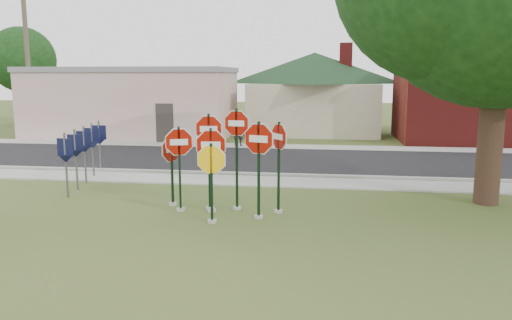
# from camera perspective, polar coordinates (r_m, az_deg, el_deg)

# --- Properties ---
(ground) EXTENTS (120.00, 120.00, 0.00)m
(ground) POSITION_cam_1_polar(r_m,az_deg,el_deg) (12.39, -5.55, -7.77)
(ground) COLOR #34491B
(ground) RESTS_ON ground
(sidewalk_near) EXTENTS (60.00, 1.60, 0.06)m
(sidewalk_near) POSITION_cam_1_polar(r_m,az_deg,el_deg) (17.60, -1.37, -2.40)
(sidewalk_near) COLOR gray
(sidewalk_near) RESTS_ON ground
(road) EXTENTS (60.00, 7.00, 0.04)m
(road) POSITION_cam_1_polar(r_m,az_deg,el_deg) (21.98, 0.53, -0.02)
(road) COLOR black
(road) RESTS_ON ground
(sidewalk_far) EXTENTS (60.00, 1.60, 0.06)m
(sidewalk_far) POSITION_cam_1_polar(r_m,az_deg,el_deg) (26.20, 1.75, 1.56)
(sidewalk_far) COLOR gray
(sidewalk_far) RESTS_ON ground
(curb) EXTENTS (60.00, 0.20, 0.14)m
(curb) POSITION_cam_1_polar(r_m,az_deg,el_deg) (18.56, -0.87, -1.65)
(curb) COLOR gray
(curb) RESTS_ON ground
(stop_sign_center) EXTENTS (1.13, 0.24, 2.43)m
(stop_sign_center) POSITION_cam_1_polar(r_m,az_deg,el_deg) (13.52, -5.15, 0.24)
(stop_sign_center) COLOR #9C9A92
(stop_sign_center) RESTS_ON ground
(stop_sign_yellow) EXTENTS (1.02, 0.24, 2.13)m
(stop_sign_yellow) POSITION_cam_1_polar(r_m,az_deg,el_deg) (12.53, -5.11, -1.61)
(stop_sign_yellow) COLOR #9C9A92
(stop_sign_yellow) RESTS_ON ground
(stop_sign_left) EXTENTS (1.00, 0.32, 2.45)m
(stop_sign_left) POSITION_cam_1_polar(r_m,az_deg,el_deg) (13.69, -8.75, 0.29)
(stop_sign_left) COLOR #9C9A92
(stop_sign_left) RESTS_ON ground
(stop_sign_right) EXTENTS (1.08, 0.34, 2.66)m
(stop_sign_right) POSITION_cam_1_polar(r_m,az_deg,el_deg) (12.80, 0.32, 0.53)
(stop_sign_right) COLOR #9C9A92
(stop_sign_right) RESTS_ON ground
(stop_sign_back_right) EXTENTS (0.97, 0.24, 2.91)m
(stop_sign_back_right) POSITION_cam_1_polar(r_m,az_deg,el_deg) (13.65, -2.22, 1.67)
(stop_sign_back_right) COLOR #9C9A92
(stop_sign_back_right) RESTS_ON ground
(stop_sign_back_left) EXTENTS (1.04, 0.24, 2.78)m
(stop_sign_back_left) POSITION_cam_1_polar(r_m,az_deg,el_deg) (13.70, -5.39, 1.38)
(stop_sign_back_left) COLOR #9C9A92
(stop_sign_back_left) RESTS_ON ground
(stop_sign_far_right) EXTENTS (0.61, 0.78, 2.58)m
(stop_sign_far_right) POSITION_cam_1_polar(r_m,az_deg,el_deg) (13.36, 2.62, 0.50)
(stop_sign_far_right) COLOR #9C9A92
(stop_sign_far_right) RESTS_ON ground
(stop_sign_far_left) EXTENTS (0.45, 0.96, 2.17)m
(stop_sign_far_left) POSITION_cam_1_polar(r_m,az_deg,el_deg) (14.40, -9.60, -0.09)
(stop_sign_far_left) COLOR #9C9A92
(stop_sign_far_left) RESTS_ON ground
(route_sign_row) EXTENTS (1.43, 4.63, 2.00)m
(route_sign_row) POSITION_cam_1_polar(r_m,az_deg,el_deg) (18.14, -19.01, 1.26)
(route_sign_row) COLOR #59595E
(route_sign_row) RESTS_ON ground
(building_stucco) EXTENTS (12.20, 6.20, 4.20)m
(building_stucco) POSITION_cam_1_polar(r_m,az_deg,el_deg) (31.80, -13.91, 6.53)
(building_stucco) COLOR beige
(building_stucco) RESTS_ON ground
(building_house) EXTENTS (11.60, 11.60, 6.20)m
(building_house) POSITION_cam_1_polar(r_m,az_deg,el_deg) (33.50, 6.70, 9.45)
(building_house) COLOR beige
(building_house) RESTS_ON ground
(building_brick) EXTENTS (10.20, 6.20, 4.75)m
(building_brick) POSITION_cam_1_polar(r_m,az_deg,el_deg) (31.39, 25.17, 6.34)
(building_brick) COLOR maroon
(building_brick) RESTS_ON ground
(utility_pole_near) EXTENTS (2.20, 0.26, 9.50)m
(utility_pole_near) POSITION_cam_1_polar(r_m,az_deg,el_deg) (31.57, -24.68, 11.05)
(utility_pole_near) COLOR brown
(utility_pole_near) RESTS_ON ground
(bg_tree_left) EXTENTS (4.90, 4.90, 7.35)m
(bg_tree_left) POSITION_cam_1_polar(r_m,az_deg,el_deg) (42.20, -25.16, 10.31)
(bg_tree_left) COLOR black
(bg_tree_left) RESTS_ON ground
(pedestrian) EXTENTS (0.72, 0.56, 1.76)m
(pedestrian) POSITION_cam_1_polar(r_m,az_deg,el_deg) (26.26, -2.07, 3.57)
(pedestrian) COLOR black
(pedestrian) RESTS_ON sidewalk_far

